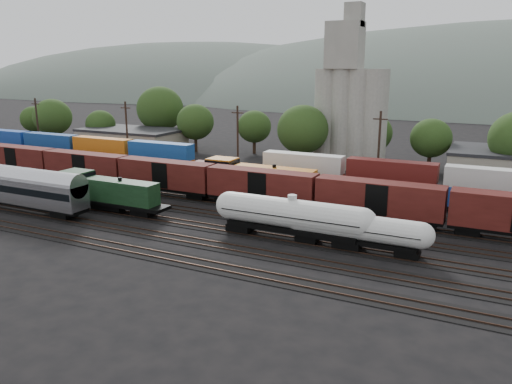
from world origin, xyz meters
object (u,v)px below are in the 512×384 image
at_px(green_locomotive, 102,191).
at_px(grain_silo, 349,107).
at_px(passenger_coach, 9,184).
at_px(tank_car_a, 292,215).
at_px(orange_locomotive, 253,178).

height_order(green_locomotive, grain_silo, grain_silo).
distance_m(passenger_coach, grain_silo, 56.60).
distance_m(tank_car_a, orange_locomotive, 19.31).
bearing_deg(tank_car_a, orange_locomotive, 129.04).
height_order(tank_car_a, passenger_coach, passenger_coach).
bearing_deg(green_locomotive, passenger_coach, -155.90).
xyz_separation_m(tank_car_a, orange_locomotive, (-12.16, 15.00, -0.02)).
bearing_deg(orange_locomotive, tank_car_a, -50.96).
bearing_deg(passenger_coach, grain_silo, 55.14).
xyz_separation_m(passenger_coach, grain_silo, (32.04, 46.00, 7.82)).
bearing_deg(grain_silo, green_locomotive, -116.96).
bearing_deg(tank_car_a, passenger_coach, -172.45).
bearing_deg(orange_locomotive, green_locomotive, -133.75).
xyz_separation_m(green_locomotive, passenger_coach, (-11.18, -5.00, 0.79)).
distance_m(tank_car_a, passenger_coach, 38.04).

